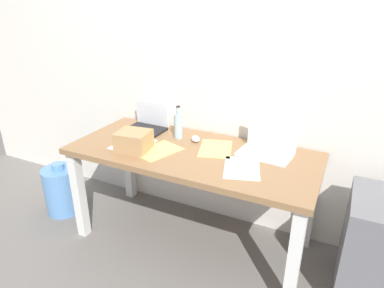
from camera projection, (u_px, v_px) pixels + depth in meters
name	position (u px, v px, depth m)	size (l,w,h in m)	color
ground_plane	(192.00, 238.00, 2.55)	(8.00, 8.00, 0.00)	slate
back_wall	(218.00, 56.00, 2.39)	(5.20, 0.08, 2.60)	silver
desk	(192.00, 164.00, 2.30)	(1.67, 0.74, 0.73)	olive
laptop_left	(147.00, 125.00, 2.61)	(0.30, 0.25, 0.20)	black
laptop_right	(267.00, 146.00, 2.20)	(0.36, 0.25, 0.23)	silver
beer_bottle	(178.00, 125.00, 2.43)	(0.06, 0.06, 0.24)	#99B7C1
computer_mouse	(196.00, 139.00, 2.41)	(0.06, 0.10, 0.03)	silver
cardboard_box	(134.00, 141.00, 2.25)	(0.21, 0.19, 0.13)	tan
paper_sheet_front_left	(133.00, 144.00, 2.36)	(0.21, 0.30, 0.00)	white
paper_sheet_near_back	(216.00, 149.00, 2.29)	(0.21, 0.30, 0.00)	#F4E06B
paper_yellow_folder	(158.00, 151.00, 2.26)	(0.21, 0.30, 0.00)	#F4E06B
paper_sheet_front_right	(242.00, 168.00, 2.03)	(0.21, 0.30, 0.00)	white
water_cooler_jug	(62.00, 190.00, 2.82)	(0.29, 0.29, 0.45)	#598CC6
filing_cabinet	(379.00, 251.00, 1.94)	(0.40, 0.48, 0.66)	slate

